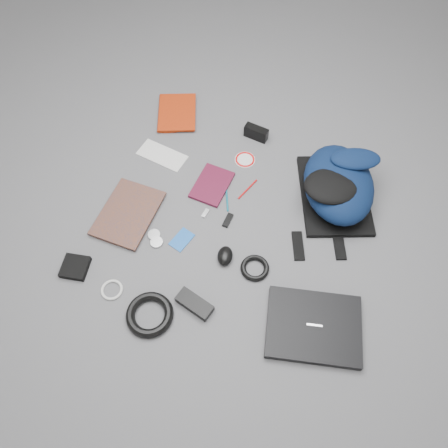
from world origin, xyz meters
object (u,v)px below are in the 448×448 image
(compact_camera, at_px, (256,133))
(power_brick, at_px, (195,304))
(textbook_red, at_px, (158,113))
(backpack, at_px, (338,184))
(mouse, at_px, (225,256))
(pouch, at_px, (75,267))
(laptop, at_px, (314,327))
(comic_book, at_px, (105,206))
(dvd_case, at_px, (212,185))

(compact_camera, bearing_deg, power_brick, -79.75)
(textbook_red, xyz_separation_m, power_brick, (0.51, -0.78, 0.00))
(backpack, relative_size, textbook_red, 1.83)
(backpack, relative_size, compact_camera, 4.01)
(mouse, height_order, power_brick, mouse)
(power_brick, xyz_separation_m, pouch, (-0.47, -0.02, -0.00))
(laptop, height_order, textbook_red, laptop)
(backpack, distance_m, comic_book, 0.92)
(comic_book, height_order, dvd_case, comic_book)
(dvd_case, xyz_separation_m, pouch, (-0.33, -0.52, 0.00))
(textbook_red, xyz_separation_m, dvd_case, (0.37, -0.28, -0.01))
(laptop, relative_size, power_brick, 2.40)
(laptop, distance_m, compact_camera, 0.88)
(textbook_red, bearing_deg, comic_book, -110.45)
(power_brick, height_order, pouch, power_brick)
(laptop, bearing_deg, dvd_case, 128.22)
(comic_book, bearing_deg, compact_camera, 51.86)
(mouse, bearing_deg, comic_book, 162.48)
(comic_book, bearing_deg, laptop, -11.27)
(pouch, bearing_deg, backpack, 38.72)
(laptop, xyz_separation_m, mouse, (-0.38, 0.14, 0.00))
(laptop, distance_m, dvd_case, 0.69)
(comic_book, height_order, mouse, mouse)
(backpack, height_order, compact_camera, backpack)
(backpack, relative_size, power_brick, 3.13)
(textbook_red, distance_m, dvd_case, 0.47)
(backpack, bearing_deg, pouch, -162.92)
(textbook_red, relative_size, dvd_case, 1.24)
(comic_book, bearing_deg, textbook_red, 91.81)
(power_brick, bearing_deg, textbook_red, 137.31)
(compact_camera, bearing_deg, backpack, -18.24)
(mouse, bearing_deg, textbook_red, 120.55)
(laptop, bearing_deg, textbook_red, 128.81)
(compact_camera, height_order, pouch, compact_camera)
(backpack, xyz_separation_m, dvd_case, (-0.48, -0.13, -0.08))
(pouch, bearing_deg, textbook_red, 92.99)
(laptop, relative_size, pouch, 3.40)
(compact_camera, relative_size, pouch, 1.11)
(dvd_case, xyz_separation_m, compact_camera, (0.08, 0.31, 0.02))
(comic_book, relative_size, dvd_case, 1.54)
(comic_book, relative_size, power_brick, 2.11)
(laptop, height_order, dvd_case, laptop)
(backpack, relative_size, pouch, 4.45)
(textbook_red, relative_size, comic_book, 0.81)
(dvd_case, xyz_separation_m, mouse, (0.17, -0.29, 0.01))
(textbook_red, relative_size, pouch, 2.43)
(mouse, relative_size, pouch, 0.85)
(laptop, height_order, pouch, laptop)
(backpack, height_order, dvd_case, backpack)
(textbook_red, distance_m, mouse, 0.79)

